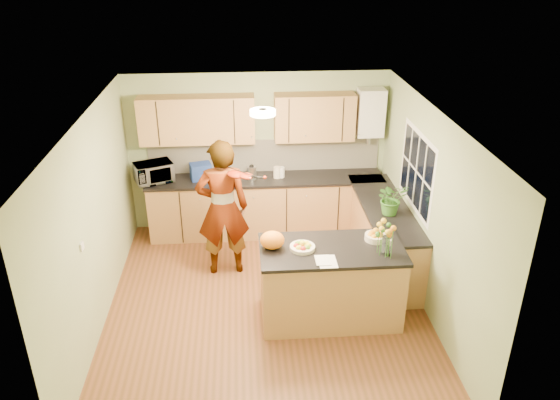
{
  "coord_description": "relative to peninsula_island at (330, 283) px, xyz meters",
  "views": [
    {
      "loc": [
        -0.26,
        -5.77,
        4.24
      ],
      "look_at": [
        0.21,
        0.5,
        1.24
      ],
      "focal_mm": 35.0,
      "sensor_mm": 36.0,
      "label": 1
    }
  ],
  "objects": [
    {
      "name": "jar_white",
      "position": [
        -0.42,
        2.25,
        0.53
      ],
      "size": [
        0.12,
        0.12,
        0.16
      ],
      "primitive_type": "cylinder",
      "rotation": [
        0.0,
        0.0,
        0.17
      ],
      "color": "white",
      "rests_on": "back_counter"
    },
    {
      "name": "back_counter",
      "position": [
        -0.67,
        2.24,
        -0.02
      ],
      "size": [
        3.64,
        0.62,
        0.94
      ],
      "color": "#A26E41",
      "rests_on": "floor"
    },
    {
      "name": "jar_cream",
      "position": [
        -0.49,
        2.23,
        0.54
      ],
      "size": [
        0.15,
        0.15,
        0.18
      ],
      "primitive_type": "cylinder",
      "rotation": [
        0.0,
        0.0,
        -0.34
      ],
      "color": "beige",
      "rests_on": "back_counter"
    },
    {
      "name": "upper_cabinets",
      "position": [
        -0.94,
        2.37,
        1.36
      ],
      "size": [
        3.2,
        0.34,
        0.7
      ],
      "color": "#A26E41",
      "rests_on": "wall_back"
    },
    {
      "name": "boiler",
      "position": [
        0.93,
        2.38,
        1.41
      ],
      "size": [
        0.4,
        0.3,
        0.86
      ],
      "color": "white",
      "rests_on": "wall_back"
    },
    {
      "name": "potted_plant",
      "position": [
        0.93,
        0.9,
        0.67
      ],
      "size": [
        0.44,
        0.4,
        0.44
      ],
      "primitive_type": "imported",
      "rotation": [
        0.0,
        0.0,
        0.13
      ],
      "color": "#3C7B29",
      "rests_on": "right_counter"
    },
    {
      "name": "wall_right",
      "position": [
        1.23,
        0.29,
        0.76
      ],
      "size": [
        0.02,
        4.5,
        2.5
      ],
      "primitive_type": "cube",
      "color": "#90A072",
      "rests_on": "floor"
    },
    {
      "name": "orange_bag",
      "position": [
        -0.7,
        0.05,
        0.59
      ],
      "size": [
        0.32,
        0.29,
        0.22
      ],
      "primitive_type": "ellipsoid",
      "rotation": [
        0.0,
        0.0,
        -0.16
      ],
      "color": "orange",
      "rests_on": "peninsula_island"
    },
    {
      "name": "right_counter",
      "position": [
        0.93,
        1.14,
        -0.02
      ],
      "size": [
        0.62,
        2.24,
        0.94
      ],
      "color": "#A26E41",
      "rests_on": "floor"
    },
    {
      "name": "peninsula_island",
      "position": [
        0.0,
        0.0,
        0.0
      ],
      "size": [
        1.7,
        0.87,
        0.98
      ],
      "color": "#A26E41",
      "rests_on": "floor"
    },
    {
      "name": "light_switch",
      "position": [
        -2.75,
        -0.31,
        0.81
      ],
      "size": [
        0.02,
        0.09,
        0.09
      ],
      "primitive_type": "cube",
      "color": "white",
      "rests_on": "wall_left"
    },
    {
      "name": "wall_left",
      "position": [
        -2.77,
        0.29,
        0.76
      ],
      "size": [
        0.02,
        4.5,
        2.5
      ],
      "primitive_type": "cube",
      "color": "#90A072",
      "rests_on": "floor"
    },
    {
      "name": "ceiling_lamp",
      "position": [
        -0.77,
        0.59,
        1.97
      ],
      "size": [
        0.3,
        0.3,
        0.07
      ],
      "color": "#FFEABF",
      "rests_on": "ceiling"
    },
    {
      "name": "window_right",
      "position": [
        1.23,
        0.89,
        1.06
      ],
      "size": [
        0.01,
        1.3,
        1.05
      ],
      "color": "white",
      "rests_on": "wall_right"
    },
    {
      "name": "papers",
      "position": [
        -0.1,
        -0.3,
        0.49
      ],
      "size": [
        0.2,
        0.28,
        0.01
      ],
      "primitive_type": "cube",
      "color": "white",
      "rests_on": "peninsula_island"
    },
    {
      "name": "violin",
      "position": [
        -1.1,
        0.93,
        1.07
      ],
      "size": [
        0.63,
        0.55,
        0.16
      ],
      "primitive_type": null,
      "rotation": [
        0.17,
        0.0,
        -0.61
      ],
      "color": "#4A0B04",
      "rests_on": "violinist"
    },
    {
      "name": "kettle",
      "position": [
        -0.88,
        2.21,
        0.56
      ],
      "size": [
        0.15,
        0.15,
        0.27
      ],
      "rotation": [
        0.0,
        0.0,
        -0.41
      ],
      "color": "#AFAFB3",
      "rests_on": "back_counter"
    },
    {
      "name": "ceiling",
      "position": [
        -0.77,
        0.29,
        2.01
      ],
      "size": [
        4.0,
        4.5,
        0.02
      ],
      "primitive_type": "cube",
      "color": "silver",
      "rests_on": "wall_back"
    },
    {
      "name": "wall_front",
      "position": [
        -0.77,
        -1.96,
        0.76
      ],
      "size": [
        4.0,
        0.02,
        2.5
      ],
      "primitive_type": "cube",
      "color": "#90A072",
      "rests_on": "floor"
    },
    {
      "name": "microwave",
      "position": [
        -2.35,
        2.22,
        0.6
      ],
      "size": [
        0.65,
        0.55,
        0.3
      ],
      "primitive_type": "imported",
      "rotation": [
        0.0,
        0.0,
        0.4
      ],
      "color": "white",
      "rests_on": "back_counter"
    },
    {
      "name": "splashback",
      "position": [
        -0.67,
        2.53,
        0.71
      ],
      "size": [
        3.6,
        0.02,
        0.52
      ],
      "primitive_type": "cube",
      "color": "silver",
      "rests_on": "back_counter"
    },
    {
      "name": "floor",
      "position": [
        -0.77,
        0.29,
        -0.49
      ],
      "size": [
        4.5,
        4.5,
        0.0
      ],
      "primitive_type": "plane",
      "color": "brown",
      "rests_on": "ground"
    },
    {
      "name": "blue_box",
      "position": [
        -1.65,
        2.28,
        0.57
      ],
      "size": [
        0.36,
        0.3,
        0.25
      ],
      "primitive_type": "cube",
      "rotation": [
        0.0,
        0.0,
        0.25
      ],
      "color": "navy",
      "rests_on": "back_counter"
    },
    {
      "name": "flower_vase",
      "position": [
        0.6,
        -0.18,
        0.81
      ],
      "size": [
        0.26,
        0.26,
        0.49
      ],
      "rotation": [
        0.0,
        0.0,
        -0.22
      ],
      "color": "silver",
      "rests_on": "peninsula_island"
    },
    {
      "name": "violinist",
      "position": [
        -1.3,
        1.15,
        0.48
      ],
      "size": [
        0.75,
        0.52,
        1.95
      ],
      "primitive_type": "imported",
      "rotation": [
        0.0,
        0.0,
        3.22
      ],
      "color": "#EBB28F",
      "rests_on": "floor"
    },
    {
      "name": "orange_bowl",
      "position": [
        0.55,
        0.15,
        0.55
      ],
      "size": [
        0.26,
        0.26,
        0.15
      ],
      "color": "beige",
      "rests_on": "peninsula_island"
    },
    {
      "name": "fruit_dish",
      "position": [
        -0.35,
        0.0,
        0.53
      ],
      "size": [
        0.3,
        0.3,
        0.1
      ],
      "color": "beige",
      "rests_on": "peninsula_island"
    },
    {
      "name": "wall_back",
      "position": [
        -0.77,
        2.54,
        0.76
      ],
      "size": [
        4.0,
        0.02,
        2.5
      ],
      "primitive_type": "cube",
      "color": "#90A072",
      "rests_on": "floor"
    }
  ]
}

